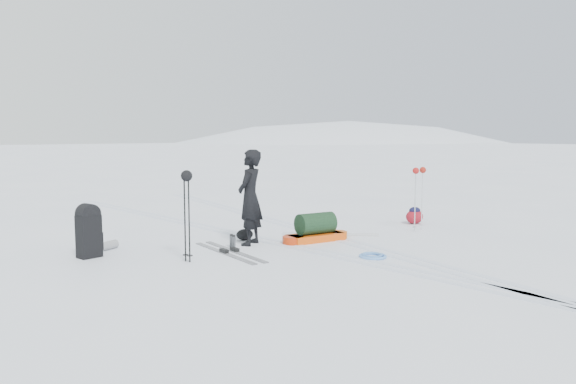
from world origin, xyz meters
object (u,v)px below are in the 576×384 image
object	(u,v)px
pulk_sled	(316,230)
expedition_rucksack	(91,232)
ski_poles_black	(187,187)
skier	(250,197)

from	to	relation	value
pulk_sled	expedition_rucksack	size ratio (longest dim) A/B	1.61
ski_poles_black	expedition_rucksack	bearing A→B (deg)	145.76
skier	expedition_rucksack	bearing A→B (deg)	-50.46
skier	ski_poles_black	size ratio (longest dim) A/B	1.19
expedition_rucksack	ski_poles_black	size ratio (longest dim) A/B	0.61
expedition_rucksack	skier	bearing A→B (deg)	-27.53
skier	pulk_sled	bearing A→B (deg)	124.71
pulk_sled	expedition_rucksack	bearing A→B (deg)	168.48
pulk_sled	expedition_rucksack	xyz separation A→B (m)	(-3.76, 1.27, 0.20)
skier	pulk_sled	distance (m)	1.42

